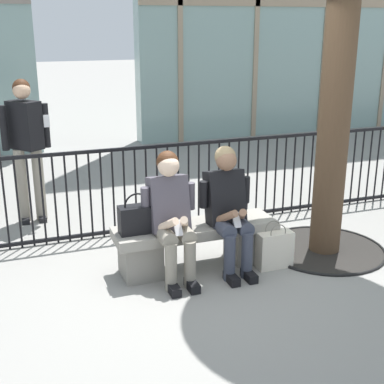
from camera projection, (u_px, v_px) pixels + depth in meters
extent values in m
plane|color=gray|center=(195.00, 266.00, 5.32)|extent=(60.00, 60.00, 0.00)
cube|color=gray|center=(196.00, 229.00, 5.20)|extent=(1.60, 0.44, 0.10)
cube|color=gray|center=(140.00, 259.00, 5.09)|extent=(0.36, 0.37, 0.35)
cube|color=gray|center=(247.00, 243.00, 5.46)|extent=(0.36, 0.37, 0.35)
cylinder|color=gray|center=(164.00, 234.00, 4.90)|extent=(0.15, 0.40, 0.15)
cylinder|color=gray|center=(171.00, 267.00, 4.79)|extent=(0.11, 0.11, 0.45)
cube|color=black|center=(173.00, 289.00, 4.80)|extent=(0.09, 0.22, 0.08)
cylinder|color=gray|center=(182.00, 232.00, 4.96)|extent=(0.15, 0.40, 0.15)
cylinder|color=gray|center=(190.00, 264.00, 4.85)|extent=(0.11, 0.11, 0.45)
cube|color=black|center=(192.00, 286.00, 4.85)|extent=(0.09, 0.22, 0.08)
cube|color=#4C4751|center=(168.00, 204.00, 4.98)|extent=(0.36, 0.30, 0.55)
cylinder|color=#4C4751|center=(145.00, 201.00, 4.89)|extent=(0.08, 0.08, 0.26)
cylinder|color=beige|center=(167.00, 225.00, 4.79)|extent=(0.16, 0.28, 0.20)
cylinder|color=#4C4751|center=(190.00, 196.00, 5.04)|extent=(0.08, 0.08, 0.26)
cylinder|color=beige|center=(184.00, 222.00, 4.84)|extent=(0.16, 0.28, 0.20)
cube|color=silver|center=(178.00, 228.00, 4.77)|extent=(0.07, 0.10, 0.13)
sphere|color=beige|center=(168.00, 166.00, 4.85)|extent=(0.20, 0.20, 0.20)
sphere|color=#472816|center=(167.00, 162.00, 4.87)|extent=(0.20, 0.20, 0.20)
cylinder|color=#383D4C|center=(222.00, 226.00, 5.09)|extent=(0.15, 0.40, 0.15)
cylinder|color=#383D4C|center=(230.00, 258.00, 4.98)|extent=(0.11, 0.11, 0.45)
cube|color=black|center=(232.00, 279.00, 4.98)|extent=(0.09, 0.22, 0.08)
cylinder|color=#383D4C|center=(239.00, 224.00, 5.14)|extent=(0.15, 0.40, 0.15)
cylinder|color=#383D4C|center=(247.00, 255.00, 5.04)|extent=(0.11, 0.11, 0.45)
cube|color=black|center=(249.00, 276.00, 5.04)|extent=(0.09, 0.22, 0.08)
cube|color=black|center=(225.00, 197.00, 5.17)|extent=(0.36, 0.30, 0.55)
cylinder|color=black|center=(204.00, 194.00, 5.08)|extent=(0.08, 0.08, 0.26)
cylinder|color=#8E664C|center=(226.00, 217.00, 4.98)|extent=(0.16, 0.28, 0.20)
cylinder|color=black|center=(246.00, 190.00, 5.22)|extent=(0.08, 0.08, 0.26)
cylinder|color=#8E664C|center=(242.00, 215.00, 5.03)|extent=(0.16, 0.28, 0.20)
cube|color=silver|center=(237.00, 220.00, 4.96)|extent=(0.07, 0.10, 0.13)
sphere|color=#8E664C|center=(226.00, 160.00, 5.04)|extent=(0.20, 0.20, 0.20)
sphere|color=#997F59|center=(225.00, 157.00, 5.05)|extent=(0.20, 0.20, 0.20)
cube|color=black|center=(137.00, 219.00, 4.95)|extent=(0.34, 0.16, 0.26)
torus|color=black|center=(137.00, 205.00, 4.91)|extent=(0.24, 0.02, 0.24)
cube|color=beige|center=(275.00, 250.00, 5.26)|extent=(0.35, 0.16, 0.37)
torus|color=slate|center=(278.00, 233.00, 5.15)|extent=(0.17, 0.01, 0.17)
torus|color=slate|center=(273.00, 229.00, 5.25)|extent=(0.17, 0.01, 0.17)
cylinder|color=gray|center=(22.00, 186.00, 6.40)|extent=(0.13, 0.13, 0.90)
cube|color=black|center=(26.00, 220.00, 6.49)|extent=(0.09, 0.22, 0.06)
cylinder|color=gray|center=(39.00, 184.00, 6.47)|extent=(0.13, 0.13, 0.90)
cube|color=black|center=(42.00, 218.00, 6.56)|extent=(0.09, 0.22, 0.06)
cube|color=black|center=(25.00, 125.00, 6.21)|extent=(0.41, 0.44, 0.56)
cylinder|color=black|center=(4.00, 128.00, 6.14)|extent=(0.08, 0.08, 0.52)
cylinder|color=black|center=(46.00, 126.00, 6.30)|extent=(0.08, 0.08, 0.52)
sphere|color=#DBAD89|center=(22.00, 90.00, 6.09)|extent=(0.20, 0.20, 0.20)
sphere|color=#472816|center=(21.00, 88.00, 6.10)|extent=(0.20, 0.20, 0.20)
cube|color=silver|center=(47.00, 121.00, 6.19)|extent=(0.07, 0.01, 0.14)
cylinder|color=black|center=(5.00, 204.00, 5.57)|extent=(0.02, 0.02, 1.02)
cylinder|color=black|center=(18.00, 203.00, 5.62)|extent=(0.02, 0.02, 1.02)
cylinder|color=black|center=(30.00, 202.00, 5.66)|extent=(0.02, 0.02, 1.02)
cylinder|color=black|center=(43.00, 200.00, 5.70)|extent=(0.02, 0.02, 1.02)
cylinder|color=black|center=(55.00, 199.00, 5.74)|extent=(0.02, 0.02, 1.02)
cylinder|color=black|center=(67.00, 198.00, 5.78)|extent=(0.02, 0.02, 1.02)
cylinder|color=black|center=(79.00, 196.00, 5.83)|extent=(0.02, 0.02, 1.02)
cylinder|color=black|center=(91.00, 195.00, 5.87)|extent=(0.02, 0.02, 1.02)
cylinder|color=black|center=(102.00, 194.00, 5.91)|extent=(0.02, 0.02, 1.02)
cylinder|color=black|center=(113.00, 193.00, 5.95)|extent=(0.02, 0.02, 1.02)
cylinder|color=black|center=(125.00, 192.00, 5.99)|extent=(0.02, 0.02, 1.02)
cylinder|color=black|center=(136.00, 190.00, 6.03)|extent=(0.02, 0.02, 1.02)
cylinder|color=black|center=(147.00, 189.00, 6.08)|extent=(0.02, 0.02, 1.02)
cylinder|color=black|center=(157.00, 188.00, 6.12)|extent=(0.02, 0.02, 1.02)
cylinder|color=black|center=(168.00, 187.00, 6.16)|extent=(0.02, 0.02, 1.02)
cylinder|color=black|center=(178.00, 186.00, 6.20)|extent=(0.02, 0.02, 1.02)
cylinder|color=black|center=(189.00, 185.00, 6.24)|extent=(0.02, 0.02, 1.02)
cylinder|color=black|center=(199.00, 184.00, 6.29)|extent=(0.02, 0.02, 1.02)
cylinder|color=black|center=(209.00, 183.00, 6.33)|extent=(0.02, 0.02, 1.02)
cylinder|color=black|center=(219.00, 182.00, 6.37)|extent=(0.02, 0.02, 1.02)
cylinder|color=black|center=(228.00, 181.00, 6.41)|extent=(0.02, 0.02, 1.02)
cylinder|color=black|center=(238.00, 180.00, 6.45)|extent=(0.02, 0.02, 1.02)
cylinder|color=black|center=(248.00, 178.00, 6.49)|extent=(0.02, 0.02, 1.02)
cylinder|color=black|center=(257.00, 177.00, 6.54)|extent=(0.02, 0.02, 1.02)
cylinder|color=black|center=(266.00, 177.00, 6.58)|extent=(0.02, 0.02, 1.02)
cylinder|color=black|center=(275.00, 176.00, 6.62)|extent=(0.02, 0.02, 1.02)
cylinder|color=black|center=(285.00, 175.00, 6.66)|extent=(0.02, 0.02, 1.02)
cylinder|color=black|center=(293.00, 174.00, 6.70)|extent=(0.02, 0.02, 1.02)
cylinder|color=black|center=(302.00, 173.00, 6.74)|extent=(0.02, 0.02, 1.02)
cylinder|color=black|center=(311.00, 172.00, 6.79)|extent=(0.02, 0.02, 1.02)
cylinder|color=black|center=(320.00, 171.00, 6.83)|extent=(0.02, 0.02, 1.02)
cylinder|color=black|center=(328.00, 170.00, 6.87)|extent=(0.02, 0.02, 1.02)
cylinder|color=black|center=(337.00, 169.00, 6.91)|extent=(0.02, 0.02, 1.02)
cylinder|color=black|center=(345.00, 168.00, 6.95)|extent=(0.02, 0.02, 1.02)
cylinder|color=black|center=(353.00, 167.00, 7.00)|extent=(0.02, 0.02, 1.02)
cylinder|color=black|center=(361.00, 166.00, 7.04)|extent=(0.02, 0.02, 1.02)
cylinder|color=black|center=(369.00, 166.00, 7.08)|extent=(0.02, 0.02, 1.02)
cylinder|color=black|center=(377.00, 165.00, 7.12)|extent=(0.02, 0.02, 1.02)
cube|color=black|center=(163.00, 225.00, 6.28)|extent=(7.26, 0.04, 0.04)
cube|color=black|center=(162.00, 146.00, 5.99)|extent=(7.26, 0.04, 0.04)
cylinder|color=black|center=(324.00, 249.00, 5.71)|extent=(1.26, 1.26, 0.01)
torus|color=black|center=(324.00, 249.00, 5.71)|extent=(1.29, 1.29, 0.03)
cylinder|color=#4C3826|center=(337.00, 89.00, 5.20)|extent=(0.32, 0.32, 3.40)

